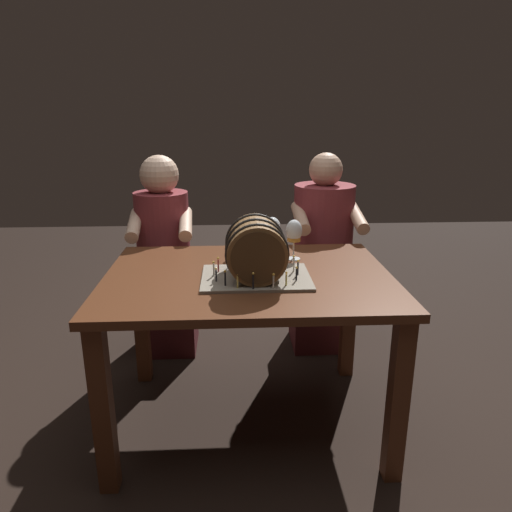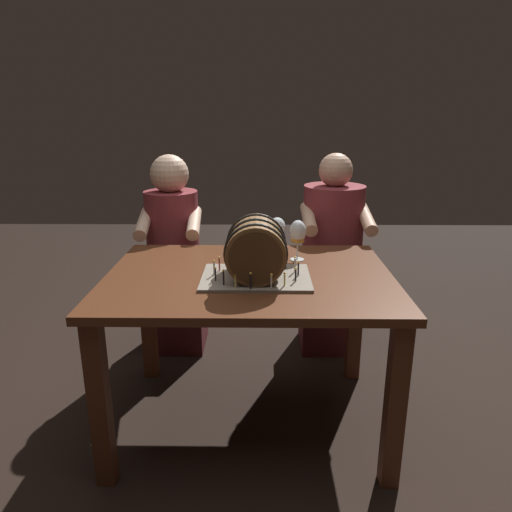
% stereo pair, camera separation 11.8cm
% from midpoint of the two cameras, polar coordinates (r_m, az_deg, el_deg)
% --- Properties ---
extents(ground_plane, '(8.00, 8.00, 0.00)m').
position_cam_midpoint_polar(ground_plane, '(2.38, -2.35, -19.19)').
color(ground_plane, black).
extents(dining_table, '(1.23, 0.91, 0.73)m').
position_cam_midpoint_polar(dining_table, '(2.07, -2.56, -5.18)').
color(dining_table, '#562D19').
rests_on(dining_table, ground).
extents(barrel_cake, '(0.45, 0.33, 0.26)m').
position_cam_midpoint_polar(barrel_cake, '(1.93, -1.75, 0.56)').
color(barrel_cake, gray).
rests_on(barrel_cake, dining_table).
extents(wine_glass_amber, '(0.08, 0.08, 0.19)m').
position_cam_midpoint_polar(wine_glass_amber, '(2.20, 3.09, 2.83)').
color(wine_glass_amber, white).
rests_on(wine_glass_amber, dining_table).
extents(wine_glass_red, '(0.08, 0.08, 0.18)m').
position_cam_midpoint_polar(wine_glass_red, '(2.30, 0.51, 3.38)').
color(wine_glass_red, white).
rests_on(wine_glass_red, dining_table).
extents(wine_glass_empty, '(0.07, 0.07, 0.18)m').
position_cam_midpoint_polar(wine_glass_empty, '(2.27, -3.34, 3.10)').
color(wine_glass_empty, white).
rests_on(wine_glass_empty, dining_table).
extents(person_seated_left, '(0.37, 0.46, 1.18)m').
position_cam_midpoint_polar(person_seated_left, '(2.84, -12.17, -1.19)').
color(person_seated_left, '#4C1B1E').
rests_on(person_seated_left, ground).
extents(person_seated_right, '(0.39, 0.47, 1.18)m').
position_cam_midpoint_polar(person_seated_right, '(2.83, 6.82, -0.45)').
color(person_seated_right, '#4C1B1E').
rests_on(person_seated_right, ground).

